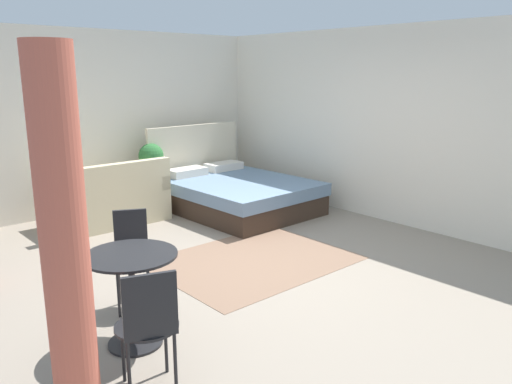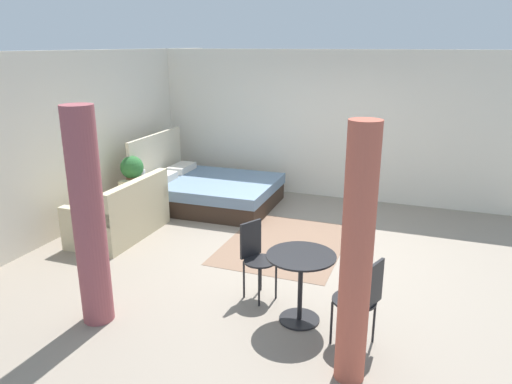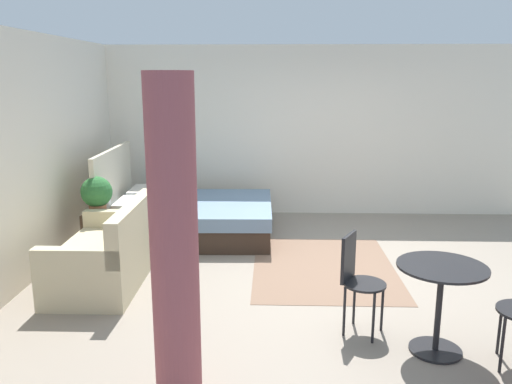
# 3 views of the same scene
# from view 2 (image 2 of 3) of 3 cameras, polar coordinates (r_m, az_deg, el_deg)

# --- Properties ---
(ground_plane) EXTENTS (8.37, 9.78, 0.02)m
(ground_plane) POSITION_cam_2_polar(r_m,az_deg,el_deg) (6.89, 3.72, -6.79)
(ground_plane) COLOR gray
(wall_back) EXTENTS (8.37, 0.12, 2.69)m
(wall_back) POSITION_cam_2_polar(r_m,az_deg,el_deg) (8.08, -19.88, 5.91)
(wall_back) COLOR silver
(wall_back) RESTS_ON ground
(wall_right) EXTENTS (0.12, 6.78, 2.69)m
(wall_right) POSITION_cam_2_polar(r_m,az_deg,el_deg) (9.02, 8.91, 7.80)
(wall_right) COLOR silver
(wall_right) RESTS_ON ground
(area_rug) EXTENTS (2.11, 1.65, 0.01)m
(area_rug) POSITION_cam_2_polar(r_m,az_deg,el_deg) (7.03, 3.45, -6.13)
(area_rug) COLOR #7F604C
(area_rug) RESTS_ON ground
(bed) EXTENTS (1.80, 2.28, 1.23)m
(bed) POSITION_cam_2_polar(r_m,az_deg,el_deg) (8.64, -5.73, 0.20)
(bed) COLOR #38281E
(bed) RESTS_ON ground
(couch) EXTENTS (1.53, 0.86, 0.90)m
(couch) POSITION_cam_2_polar(r_m,az_deg,el_deg) (7.49, -15.67, -2.82)
(couch) COLOR beige
(couch) RESTS_ON ground
(nightstand) EXTENTS (0.45, 0.39, 0.53)m
(nightstand) POSITION_cam_2_polar(r_m,az_deg,el_deg) (8.49, -13.81, -0.59)
(nightstand) COLOR #473323
(nightstand) RESTS_ON ground
(potted_plant) EXTENTS (0.38, 0.38, 0.48)m
(potted_plant) POSITION_cam_2_polar(r_m,az_deg,el_deg) (8.27, -14.48, 2.73)
(potted_plant) COLOR #935B3D
(potted_plant) RESTS_ON nightstand
(vase) EXTENTS (0.09, 0.09, 0.19)m
(vase) POSITION_cam_2_polar(r_m,az_deg,el_deg) (8.46, -13.30, 1.95)
(vase) COLOR silver
(vase) RESTS_ON nightstand
(balcony_table) EXTENTS (0.71, 0.71, 0.75)m
(balcony_table) POSITION_cam_2_polar(r_m,az_deg,el_deg) (5.00, 5.31, -9.76)
(balcony_table) COLOR black
(balcony_table) RESTS_ON ground
(cafe_chair_near_window) EXTENTS (0.50, 0.50, 0.89)m
(cafe_chair_near_window) POSITION_cam_2_polar(r_m,az_deg,el_deg) (5.44, -0.07, -7.21)
(cafe_chair_near_window) COLOR black
(cafe_chair_near_window) RESTS_ON ground
(cafe_chair_near_couch) EXTENTS (0.54, 0.54, 0.89)m
(cafe_chair_near_couch) POSITION_cam_2_polar(r_m,az_deg,el_deg) (4.68, 12.58, -11.91)
(cafe_chair_near_couch) COLOR black
(cafe_chair_near_couch) RESTS_ON ground
(curtain_left) EXTENTS (0.26, 0.26, 2.25)m
(curtain_left) POSITION_cam_2_polar(r_m,az_deg,el_deg) (3.99, 11.83, -7.75)
(curtain_left) COLOR #C15B47
(curtain_left) RESTS_ON ground
(curtain_right) EXTENTS (0.32, 0.32, 2.25)m
(curtain_right) POSITION_cam_2_polar(r_m,az_deg,el_deg) (5.04, -19.23, -3.03)
(curtain_right) COLOR #994C51
(curtain_right) RESTS_ON ground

